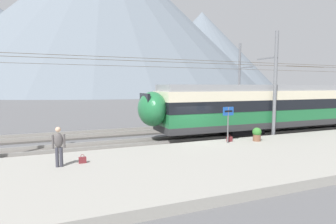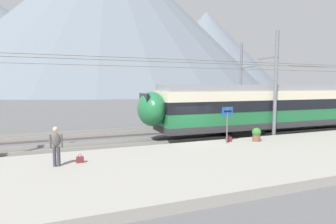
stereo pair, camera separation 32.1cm
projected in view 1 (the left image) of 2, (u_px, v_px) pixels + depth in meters
The scene contains 14 objects.
ground_plane at pixel (193, 145), 17.14m from camera, with size 400.00×400.00×0.00m, color #565659.
platform_slab at pixel (235, 160), 13.00m from camera, with size 120.00×7.53×0.38m, color gray.
track_near at pixel (184, 140), 18.40m from camera, with size 120.00×3.00×0.28m.
track_far at pixel (161, 130), 22.67m from camera, with size 120.00×3.00×0.28m.
train_near_platform at pixel (331, 104), 23.37m from camera, with size 34.29×3.04×4.27m.
catenary_mast_mid at pixel (274, 83), 18.80m from camera, with size 49.43×2.06×7.52m.
catenary_mast_far_side at pixel (240, 82), 27.29m from camera, with size 49.43×2.20×8.05m.
platform_sign at pixel (228, 117), 15.80m from camera, with size 0.70×0.08×2.15m.
passenger_walking at pixel (59, 145), 11.16m from camera, with size 0.53×0.22×1.69m.
handbag_beside_passenger at pixel (83, 160), 11.80m from camera, with size 0.32×0.18×0.39m.
handbag_near_sign at pixel (229, 139), 16.36m from camera, with size 0.32×0.18×0.43m.
potted_plant_platform_edge at pixel (257, 134), 16.50m from camera, with size 0.54×0.54×0.83m.
mountain_central_peak at pixel (105, 16), 159.02m from camera, with size 182.92×182.92×90.38m, color slate.
mountain_right_ridge at pixel (202, 51), 252.93m from camera, with size 137.49×137.49×72.46m, color slate.
Camera 1 is at (-7.69, -15.09, 3.75)m, focal length 28.71 mm.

